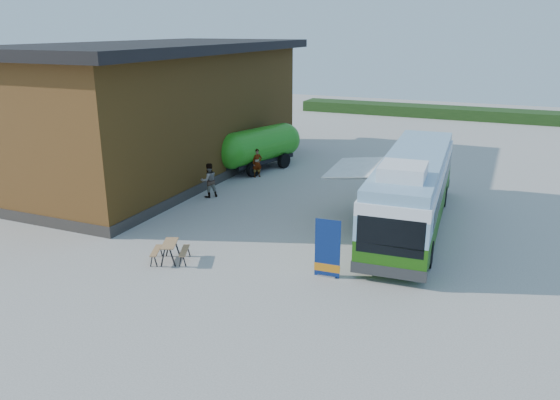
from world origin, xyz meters
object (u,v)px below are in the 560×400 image
at_px(bus, 412,189).
at_px(slurry_tanker, 259,146).
at_px(person_b, 209,180).
at_px(person_a, 257,163).
at_px(banner, 327,254).
at_px(picnic_table, 170,248).

height_order(bus, slurry_tanker, bus).
xyz_separation_m(bus, person_b, (-10.28, 0.46, -0.88)).
xyz_separation_m(person_a, slurry_tanker, (-0.59, 1.53, 0.64)).
relative_size(bus, slurry_tanker, 1.81).
bearing_deg(bus, person_b, 174.04).
bearing_deg(slurry_tanker, bus, -14.53).
bearing_deg(person_b, banner, 91.98).
relative_size(banner, slurry_tanker, 0.32).
relative_size(bus, person_b, 6.87).
bearing_deg(banner, picnic_table, -172.98).
height_order(bus, person_a, bus).
height_order(picnic_table, person_b, person_b).
distance_m(banner, slurry_tanker, 15.21).
bearing_deg(person_a, picnic_table, -133.00).
bearing_deg(slurry_tanker, person_a, -51.08).
relative_size(picnic_table, slurry_tanker, 0.24).
xyz_separation_m(banner, picnic_table, (-5.77, -1.06, -0.32)).
distance_m(picnic_table, person_a, 12.29).
relative_size(banner, person_b, 1.20).
height_order(banner, picnic_table, banner).
distance_m(person_b, slurry_tanker, 6.06).
bearing_deg(person_a, banner, -107.48).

